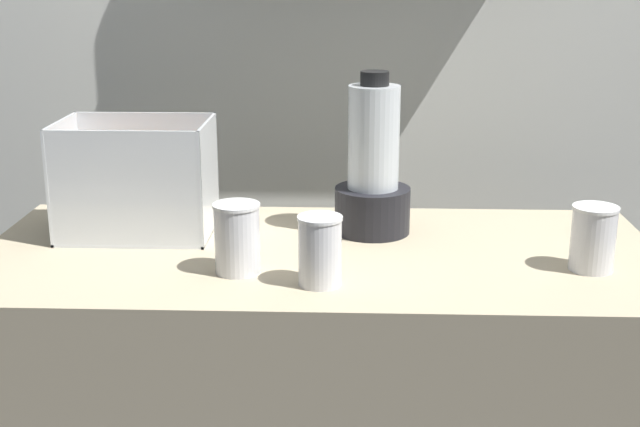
# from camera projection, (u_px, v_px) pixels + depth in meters

# --- Properties ---
(back_wall_unit) EXTENTS (2.60, 0.24, 2.50)m
(back_wall_unit) POSITION_uv_depth(u_px,v_px,m) (331.00, 40.00, 2.38)
(back_wall_unit) COLOR silver
(back_wall_unit) RESTS_ON ground_plane
(carrot_display_bin) EXTENTS (0.32, 0.22, 0.25)m
(carrot_display_bin) POSITION_uv_depth(u_px,v_px,m) (135.00, 199.00, 1.84)
(carrot_display_bin) COLOR white
(carrot_display_bin) RESTS_ON counter
(blender_pitcher) EXTENTS (0.16, 0.16, 0.35)m
(blender_pitcher) POSITION_uv_depth(u_px,v_px,m) (373.00, 173.00, 1.83)
(blender_pitcher) COLOR black
(blender_pitcher) RESTS_ON counter
(juice_cup_orange_far_left) EXTENTS (0.09, 0.09, 0.14)m
(juice_cup_orange_far_left) POSITION_uv_depth(u_px,v_px,m) (237.00, 242.00, 1.61)
(juice_cup_orange_far_left) COLOR white
(juice_cup_orange_far_left) RESTS_ON counter
(juice_cup_pomegranate_left) EXTENTS (0.08, 0.08, 0.13)m
(juice_cup_pomegranate_left) POSITION_uv_depth(u_px,v_px,m) (320.00, 254.00, 1.55)
(juice_cup_pomegranate_left) COLOR white
(juice_cup_pomegranate_left) RESTS_ON counter
(juice_cup_carrot_middle) EXTENTS (0.09, 0.09, 0.13)m
(juice_cup_carrot_middle) POSITION_uv_depth(u_px,v_px,m) (593.00, 241.00, 1.62)
(juice_cup_carrot_middle) COLOR white
(juice_cup_carrot_middle) RESTS_ON counter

